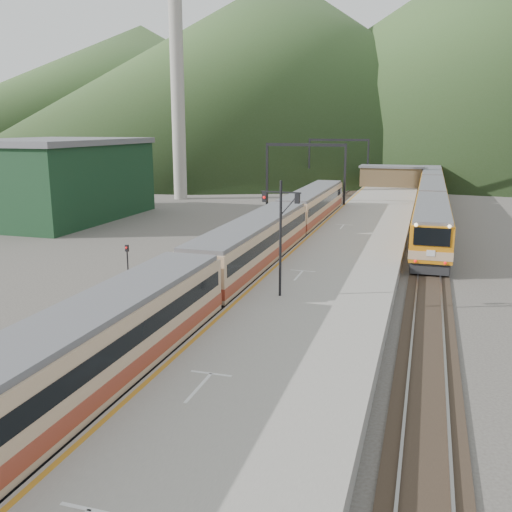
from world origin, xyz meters
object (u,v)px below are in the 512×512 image
(signal_mast, at_px, (281,226))
(main_train, at_px, (254,245))
(worker, at_px, (71,333))
(second_train, at_px, (431,198))

(signal_mast, bearing_deg, main_train, 116.65)
(worker, bearing_deg, main_train, -61.09)
(main_train, xyz_separation_m, second_train, (11.50, 31.67, -0.07))
(main_train, bearing_deg, signal_mast, -63.35)
(main_train, relative_size, signal_mast, 9.81)
(main_train, bearing_deg, worker, -105.01)
(second_train, height_order, worker, second_train)
(main_train, relative_size, second_train, 1.04)
(main_train, height_order, second_train, main_train)
(main_train, distance_m, second_train, 33.69)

